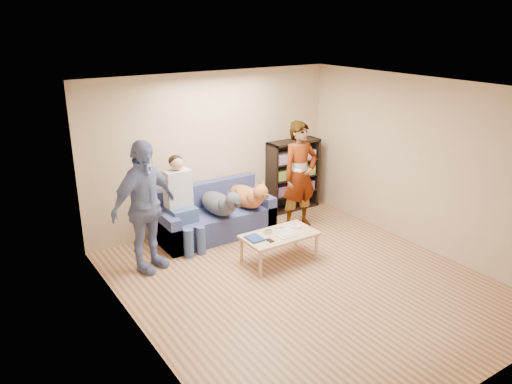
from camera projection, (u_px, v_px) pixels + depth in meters
ground at (304, 282)px, 6.77m from camera, size 5.00×5.00×0.00m
ceiling at (312, 89)px, 5.90m from camera, size 5.00×5.00×0.00m
wall_back at (213, 151)px, 8.31m from camera, size 4.50×0.00×4.50m
wall_front at (488, 271)px, 4.37m from camera, size 4.50×0.00×4.50m
wall_left at (138, 232)px, 5.17m from camera, size 0.00×5.00×5.00m
wall_right at (425, 165)px, 7.50m from camera, size 0.00×5.00×5.00m
blanket at (253, 199)px, 8.40m from camera, size 0.44×0.37×0.15m
person_standing_right at (300, 175)px, 8.30m from camera, size 0.67×0.44×1.82m
person_standing_left at (144, 207)px, 6.84m from camera, size 1.19×0.84×1.88m
held_controller at (298, 170)px, 7.98m from camera, size 0.08×0.13×0.03m
notebook_blue at (255, 238)px, 7.08m from camera, size 0.20×0.26×0.03m
papers at (286, 235)px, 7.20m from camera, size 0.26×0.20×0.02m
magazine at (287, 233)px, 7.23m from camera, size 0.22×0.17×0.01m
camera_silver at (268, 231)px, 7.28m from camera, size 0.11×0.06×0.05m
controller_a at (291, 227)px, 7.47m from camera, size 0.04×0.13×0.03m
controller_b at (298, 227)px, 7.45m from camera, size 0.09×0.06×0.03m
headphone_cup_a at (291, 231)px, 7.34m from camera, size 0.07×0.07×0.02m
headphone_cup_b at (288, 229)px, 7.40m from camera, size 0.07×0.07×0.02m
pen_orange at (285, 238)px, 7.12m from camera, size 0.13×0.06×0.01m
pen_black at (279, 228)px, 7.46m from camera, size 0.13×0.08×0.01m
wallet at (270, 240)px, 7.03m from camera, size 0.07×0.12×0.02m
sofa at (213, 218)px, 8.20m from camera, size 1.90×0.85×0.82m
person_seated at (181, 199)px, 7.62m from camera, size 0.40×0.73×1.47m
dog_gray at (220, 203)px, 7.88m from camera, size 0.39×1.24×0.56m
dog_tan at (248, 196)px, 8.19m from camera, size 0.39×1.15×0.56m
coffee_table at (279, 237)px, 7.27m from camera, size 1.10×0.60×0.42m
bookshelf at (293, 174)px, 9.18m from camera, size 1.00×0.34×1.30m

